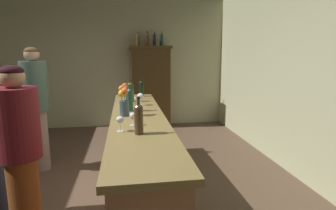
% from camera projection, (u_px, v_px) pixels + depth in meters
% --- Properties ---
extents(floor, '(8.43, 8.43, 0.00)m').
position_uv_depth(floor, '(82.00, 198.00, 3.16)').
color(floor, brown).
rests_on(floor, ground).
extents(wall_back, '(5.70, 0.12, 2.85)m').
position_uv_depth(wall_back, '(101.00, 64.00, 6.10)').
color(wall_back, '#B4B691').
rests_on(wall_back, ground).
extents(wall_right, '(0.12, 6.60, 2.85)m').
position_uv_depth(wall_right, '(316.00, 72.00, 3.33)').
color(wall_right, '#B7B98D').
rests_on(wall_right, ground).
extents(bar_counter, '(0.58, 3.17, 0.98)m').
position_uv_depth(bar_counter, '(139.00, 158.00, 3.06)').
color(bar_counter, '#996C46').
rests_on(bar_counter, ground).
extents(display_cabinet, '(0.92, 0.36, 1.82)m').
position_uv_depth(display_cabinet, '(151.00, 86.00, 6.09)').
color(display_cabinet, '#442F16').
rests_on(display_cabinet, ground).
extents(wine_bottle_rose, '(0.08, 0.08, 0.31)m').
position_uv_depth(wine_bottle_rose, '(131.00, 91.00, 3.83)').
color(wine_bottle_rose, '#1E3221').
rests_on(wine_bottle_rose, bar_counter).
extents(wine_bottle_merlot, '(0.08, 0.08, 0.33)m').
position_uv_depth(wine_bottle_merlot, '(130.00, 98.00, 3.19)').
color(wine_bottle_merlot, '#234D32').
rests_on(wine_bottle_merlot, bar_counter).
extents(wine_bottle_pinot, '(0.07, 0.07, 0.31)m').
position_uv_depth(wine_bottle_pinot, '(142.00, 88.00, 4.30)').
color(wine_bottle_pinot, black).
rests_on(wine_bottle_pinot, bar_counter).
extents(wine_bottle_riesling, '(0.08, 0.08, 0.32)m').
position_uv_depth(wine_bottle_riesling, '(139.00, 118.00, 2.28)').
color(wine_bottle_riesling, '#45321E').
rests_on(wine_bottle_riesling, bar_counter).
extents(wine_glass_front, '(0.06, 0.06, 0.12)m').
position_uv_depth(wine_glass_front, '(133.00, 116.00, 2.57)').
color(wine_glass_front, white).
rests_on(wine_glass_front, bar_counter).
extents(wine_glass_mid, '(0.07, 0.07, 0.13)m').
position_uv_depth(wine_glass_mid, '(130.00, 97.00, 3.66)').
color(wine_glass_mid, white).
rests_on(wine_glass_mid, bar_counter).
extents(wine_glass_rear, '(0.07, 0.07, 0.14)m').
position_uv_depth(wine_glass_rear, '(120.00, 120.00, 2.37)').
color(wine_glass_rear, white).
rests_on(wine_glass_rear, bar_counter).
extents(wine_glass_spare, '(0.08, 0.08, 0.16)m').
position_uv_depth(wine_glass_spare, '(140.00, 96.00, 3.56)').
color(wine_glass_spare, white).
rests_on(wine_glass_spare, bar_counter).
extents(flower_arrangement, '(0.11, 0.11, 0.36)m').
position_uv_depth(flower_arrangement, '(124.00, 100.00, 2.94)').
color(flower_arrangement, '#394D61').
rests_on(flower_arrangement, bar_counter).
extents(cheese_plate, '(0.18, 0.18, 0.01)m').
position_uv_depth(cheese_plate, '(131.00, 98.00, 4.09)').
color(cheese_plate, white).
rests_on(cheese_plate, bar_counter).
extents(display_bottle_left, '(0.07, 0.07, 0.30)m').
position_uv_depth(display_bottle_left, '(138.00, 40.00, 5.87)').
color(display_bottle_left, '#4C3516').
rests_on(display_bottle_left, display_cabinet).
extents(display_bottle_midleft, '(0.07, 0.07, 0.31)m').
position_uv_depth(display_bottle_midleft, '(147.00, 39.00, 5.89)').
color(display_bottle_midleft, '#462615').
rests_on(display_bottle_midleft, display_cabinet).
extents(display_bottle_center, '(0.07, 0.07, 0.31)m').
position_uv_depth(display_bottle_center, '(154.00, 39.00, 5.92)').
color(display_bottle_center, black).
rests_on(display_bottle_center, display_cabinet).
extents(display_bottle_midright, '(0.08, 0.08, 0.32)m').
position_uv_depth(display_bottle_midright, '(161.00, 39.00, 5.94)').
color(display_bottle_midright, '#18301F').
rests_on(display_bottle_midright, display_cabinet).
extents(patron_in_navy, '(0.34, 0.34, 1.57)m').
position_uv_depth(patron_in_navy, '(20.00, 152.00, 2.23)').
color(patron_in_navy, brown).
rests_on(patron_in_navy, ground).
extents(patron_by_cabinet, '(0.35, 0.35, 1.74)m').
position_uv_depth(patron_by_cabinet, '(36.00, 104.00, 3.80)').
color(patron_by_cabinet, gray).
rests_on(patron_by_cabinet, ground).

